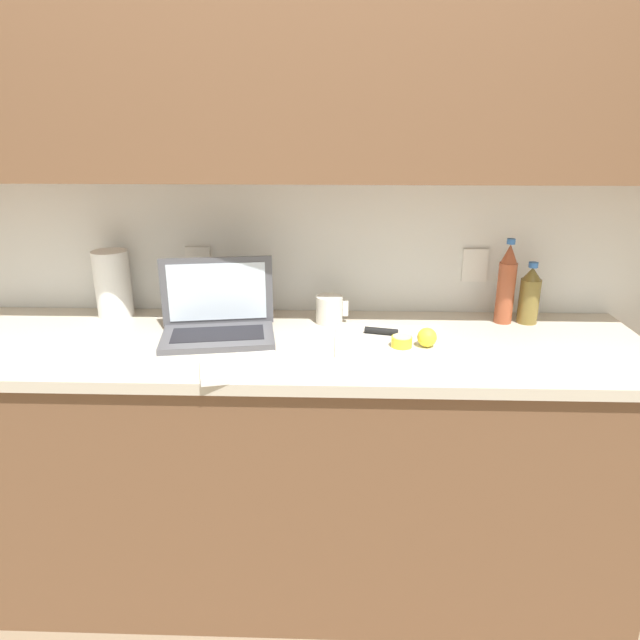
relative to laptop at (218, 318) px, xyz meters
The scene contains 13 objects.
ground_plane 1.01m from the laptop, 14.10° to the right, with size 12.00×12.00×0.00m, color #847056.
wall_back 0.64m from the laptop, 42.76° to the left, with size 5.20×0.38×2.60m.
counter_unit 0.55m from the laptop, 14.65° to the right, with size 2.37×0.64×0.92m.
laptop is the anchor object (origin of this frame).
cutting_board 0.57m from the laptop, ahead, with size 0.36×0.27×0.01m, color silver.
knife 0.57m from the laptop, ahead, with size 0.26×0.09×0.02m.
lemon_half_cut 0.61m from the laptop, ahead, with size 0.06×0.06×0.03m.
lemon_whole_beside 0.68m from the laptop, ahead, with size 0.06×0.06×0.06m.
bottle_green_soda 0.99m from the laptop, ahead, with size 0.06×0.06×0.30m.
bottle_oil_tall 1.08m from the laptop, ahead, with size 0.07×0.07×0.22m.
measuring_cup 0.39m from the laptop, 20.31° to the left, with size 0.11×0.09×0.10m.
paper_towel_roll 0.46m from the laptop, 155.66° to the left, with size 0.13×0.13×0.24m.
dish_towel 0.32m from the laptop, 67.67° to the right, with size 0.22×0.16×0.02m, color white.
Camera 1 is at (0.18, -1.71, 1.60)m, focal length 32.00 mm.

